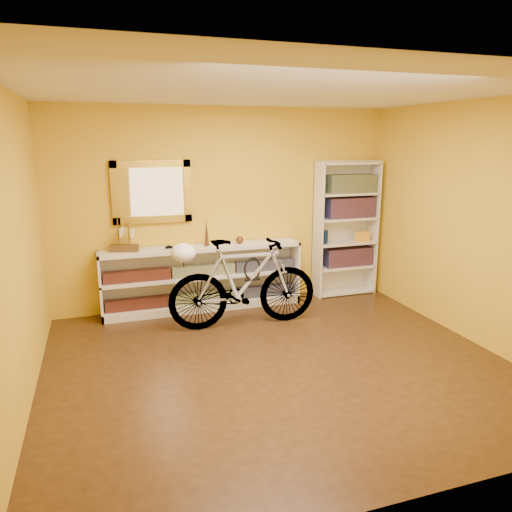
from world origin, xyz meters
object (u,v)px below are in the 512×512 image
object	(u,v)px
console_unit	(203,278)
helmet	(183,253)
bookcase	(346,229)
bicycle	(244,283)

from	to	relation	value
console_unit	helmet	distance (m)	0.94
bookcase	bicycle	distance (m)	1.94
console_unit	bicycle	bearing A→B (deg)	-65.36
bookcase	helmet	size ratio (longest dim) A/B	6.57
bicycle	helmet	xyz separation A→B (m)	(-0.70, 0.03, 0.41)
bookcase	bicycle	world-z (taller)	bookcase
bookcase	helmet	distance (m)	2.54
bookcase	helmet	world-z (taller)	bookcase
console_unit	helmet	xyz separation A→B (m)	(-0.36, -0.69, 0.52)
helmet	bicycle	bearing A→B (deg)	-2.61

